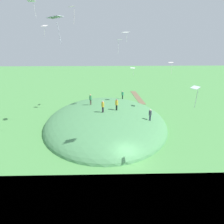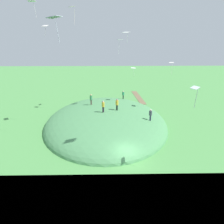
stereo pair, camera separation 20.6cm
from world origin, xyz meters
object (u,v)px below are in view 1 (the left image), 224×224
at_px(person_walking_path, 123,94).
at_px(kite_6, 171,63).
at_px(person_watching_kites, 150,113).
at_px(kite_12, 133,68).
at_px(kite_5, 195,89).
at_px(kite_9, 44,26).
at_px(kite_1, 32,2).
at_px(person_on_hilltop, 91,98).
at_px(kite_2, 125,33).
at_px(kite_13, 119,41).
at_px(kite_0, 72,7).
at_px(person_near_shore, 117,103).
at_px(person_with_child, 103,105).
at_px(kite_10, 55,18).

bearing_deg(person_walking_path, kite_6, 71.65).
relative_size(person_watching_kites, kite_12, 1.23).
xyz_separation_m(kite_5, kite_9, (14.85, 16.60, 5.70)).
xyz_separation_m(kite_6, kite_12, (4.18, 5.35, -1.34)).
xyz_separation_m(person_watching_kites, kite_1, (-2.53, 14.54, 14.20)).
xyz_separation_m(person_on_hilltop, kite_2, (0.03, -5.59, 10.28)).
height_order(kite_9, kite_12, kite_9).
distance_m(person_walking_path, kite_2, 12.72).
xyz_separation_m(person_on_hilltop, kite_5, (-17.26, -10.61, 5.42)).
bearing_deg(kite_12, person_on_hilltop, 109.81).
bearing_deg(kite_13, person_walking_path, -12.51).
bearing_deg(kite_0, person_on_hilltop, -22.18).
bearing_deg(person_near_shore, person_walking_path, 132.66).
xyz_separation_m(person_with_child, kite_2, (4.41, -3.53, 10.16)).
bearing_deg(person_near_shore, kite_12, 115.20).
bearing_deg(person_with_child, person_watching_kites, -44.69).
bearing_deg(person_walking_path, person_near_shore, 21.20).
bearing_deg(kite_10, person_with_child, -8.94).
bearing_deg(kite_6, person_on_hilltop, 82.65).
xyz_separation_m(person_walking_path, kite_5, (-23.43, -4.87, 6.28)).
relative_size(person_with_child, kite_5, 0.88).
distance_m(kite_6, kite_12, 6.92).
bearing_deg(kite_0, person_with_child, -89.17).
distance_m(person_with_child, person_on_hilltop, 4.84).
xyz_separation_m(person_watching_kites, person_walking_path, (12.27, 3.09, -0.20)).
distance_m(kite_2, kite_10, 22.70).
bearing_deg(person_watching_kites, kite_2, -50.57).
bearing_deg(kite_6, person_walking_path, 40.96).
distance_m(person_watching_kites, kite_6, 8.74).
xyz_separation_m(kite_0, kite_2, (4.46, -7.40, -3.08)).
bearing_deg(person_watching_kites, kite_13, -51.15).
height_order(person_with_child, kite_6, kite_6).
bearing_deg(person_walking_path, person_with_child, 11.49).
xyz_separation_m(person_with_child, kite_1, (-4.26, 7.78, 13.41)).
relative_size(person_on_hilltop, kite_6, 0.96).
distance_m(person_with_child, kite_2, 11.62).
height_order(kite_5, kite_6, kite_6).
bearing_deg(person_with_child, person_walking_path, 40.46).
bearing_deg(kite_0, kite_6, -78.84).
xyz_separation_m(person_near_shore, kite_6, (1.70, -8.34, 5.79)).
height_order(person_on_hilltop, kite_6, kite_6).
relative_size(kite_10, kite_12, 1.24).
bearing_deg(person_on_hilltop, kite_5, 112.43).
bearing_deg(kite_6, kite_5, 173.15).
height_order(person_near_shore, kite_10, kite_10).
bearing_deg(kite_6, person_with_child, 104.85).
height_order(person_near_shore, person_watching_kites, person_near_shore).
xyz_separation_m(person_near_shore, person_with_child, (-1.06, 2.09, 0.05)).
bearing_deg(person_near_shore, kite_2, 118.85).
bearing_deg(kite_12, person_walking_path, 21.37).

